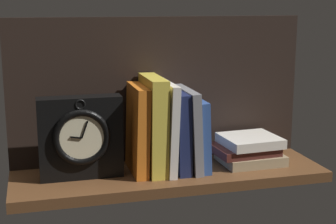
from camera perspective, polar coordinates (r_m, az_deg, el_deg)
ground_plane at (r=126.68cm, az=0.22°, el=-7.11°), size 76.20×22.38×2.50cm
back_panel at (r=131.65cm, az=-0.98°, el=2.52°), size 76.20×1.20×37.00cm
book_orange_pandolfini at (r=123.03cm, az=-3.41°, el=-1.95°), size 3.72×14.58×21.31cm
book_yellow_seinlanguage at (r=123.59cm, az=-1.68°, el=-1.40°), size 4.33×15.81×23.24cm
book_white_catcher at (r=124.53cm, az=-0.20°, el=-1.62°), size 2.75×16.81×21.84cm
book_navy_bierce at (r=125.51cm, az=1.02°, el=-2.02°), size 3.22×15.68×19.62cm
book_gray_chess at (r=126.28cm, az=2.27°, el=-1.87°), size 3.07×16.65×19.98cm
book_blue_modern at (r=127.28cm, az=3.28°, el=-2.33°), size 2.79×15.10×17.55cm
framed_clock at (r=120.49cm, az=-9.70°, el=-2.81°), size 19.33×6.26×19.33cm
book_stack_side at (r=133.29cm, az=8.94°, el=-4.16°), size 17.55×13.89×6.94cm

